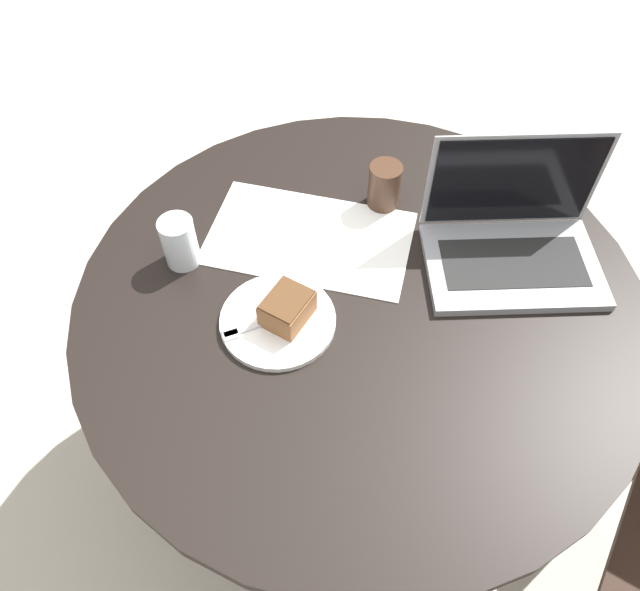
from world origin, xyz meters
TOP-DOWN VIEW (x-y plane):
  - ground_plane at (0.00, 0.00)m, footprint 12.00×12.00m
  - dining_table at (0.00, 0.00)m, footprint 1.11×1.11m
  - paper_document at (-0.12, 0.13)m, footprint 0.44×0.28m
  - plate at (-0.15, -0.09)m, footprint 0.22×0.22m
  - cake_slice at (-0.13, -0.08)m, footprint 0.10×0.11m
  - fork at (-0.18, -0.11)m, footprint 0.16×0.10m
  - coffee_glass at (0.02, 0.26)m, footprint 0.07×0.07m
  - water_glass at (-0.36, 0.03)m, footprint 0.07×0.07m
  - laptop at (0.28, 0.14)m, footprint 0.38×0.29m

SIDE VIEW (x-z plane):
  - ground_plane at x=0.00m, z-range 0.00..0.00m
  - dining_table at x=0.00m, z-range 0.24..0.98m
  - paper_document at x=-0.12m, z-range 0.74..0.74m
  - plate at x=-0.15m, z-range 0.74..0.75m
  - fork at x=-0.18m, z-range 0.75..0.76m
  - cake_slice at x=-0.13m, z-range 0.75..0.81m
  - laptop at x=0.28m, z-range 0.66..0.90m
  - coffee_glass at x=0.02m, z-range 0.74..0.84m
  - water_glass at x=-0.36m, z-range 0.74..0.85m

